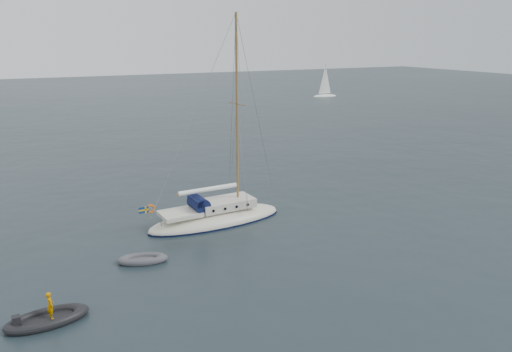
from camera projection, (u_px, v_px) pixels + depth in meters
name	position (u px, v px, depth m)	size (l,w,h in m)	color
ground	(248.00, 233.00, 33.51)	(300.00, 300.00, 0.00)	black
sailboat	(216.00, 207.00, 35.11)	(10.49, 3.14, 14.95)	beige
dinghy	(142.00, 259.00, 29.09)	(2.90, 1.31, 0.42)	#504F55
rib	(47.00, 318.00, 22.90)	(3.75, 1.70, 1.51)	black
distant_yacht_b	(325.00, 82.00, 109.77)	(5.71, 3.04, 7.56)	white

